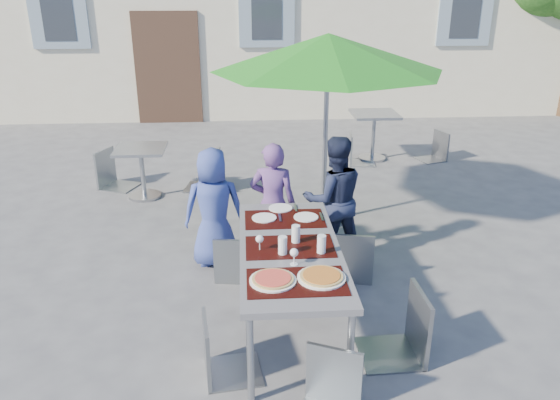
{
  "coord_description": "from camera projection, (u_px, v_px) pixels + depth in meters",
  "views": [
    {
      "loc": [
        -0.52,
        -3.81,
        2.72
      ],
      "look_at": [
        -0.19,
        0.98,
        0.8
      ],
      "focal_mm": 35.0,
      "sensor_mm": 36.0,
      "label": 1
    }
  ],
  "objects": [
    {
      "name": "ground",
      "position": [
        311.0,
        331.0,
        4.57
      ],
      "size": [
        90.0,
        90.0,
        0.0
      ],
      "primitive_type": "plane",
      "color": "#4A494C",
      "rests_on": "ground"
    },
    {
      "name": "dining_table",
      "position": [
        290.0,
        253.0,
        4.37
      ],
      "size": [
        0.8,
        1.85,
        0.76
      ],
      "color": "#46464B",
      "rests_on": "ground"
    },
    {
      "name": "pizza_near_left",
      "position": [
        273.0,
        279.0,
        3.84
      ],
      "size": [
        0.33,
        0.33,
        0.03
      ],
      "color": "white",
      "rests_on": "dining_table"
    },
    {
      "name": "pizza_near_right",
      "position": [
        321.0,
        277.0,
        3.88
      ],
      "size": [
        0.35,
        0.35,
        0.03
      ],
      "color": "white",
      "rests_on": "dining_table"
    },
    {
      "name": "glassware",
      "position": [
        295.0,
        242.0,
        4.25
      ],
      "size": [
        0.54,
        0.43,
        0.15
      ],
      "color": "silver",
      "rests_on": "dining_table"
    },
    {
      "name": "place_settings",
      "position": [
        284.0,
        214.0,
        4.94
      ],
      "size": [
        0.63,
        0.44,
        0.01
      ],
      "color": "white",
      "rests_on": "dining_table"
    },
    {
      "name": "child_0",
      "position": [
        214.0,
        208.0,
        5.45
      ],
      "size": [
        0.63,
        0.43,
        1.23
      ],
      "primitive_type": "imported",
      "rotation": [
        0.0,
        0.0,
        3.21
      ],
      "color": "#354591",
      "rests_on": "ground"
    },
    {
      "name": "child_1",
      "position": [
        273.0,
        204.0,
        5.49
      ],
      "size": [
        0.51,
        0.38,
        1.28
      ],
      "primitive_type": "imported",
      "rotation": [
        0.0,
        0.0,
        2.97
      ],
      "color": "#5D3B79",
      "rests_on": "ground"
    },
    {
      "name": "child_2",
      "position": [
        334.0,
        199.0,
        5.55
      ],
      "size": [
        0.68,
        0.44,
        1.32
      ],
      "primitive_type": "imported",
      "rotation": [
        0.0,
        0.0,
        3.25
      ],
      "color": "#1A2039",
      "rests_on": "ground"
    },
    {
      "name": "chair_0",
      "position": [
        235.0,
        231.0,
        5.17
      ],
      "size": [
        0.44,
        0.45,
        0.9
      ],
      "color": "gray",
      "rests_on": "ground"
    },
    {
      "name": "chair_1",
      "position": [
        279.0,
        229.0,
        5.29
      ],
      "size": [
        0.37,
        0.38,
        0.84
      ],
      "color": "gray",
      "rests_on": "ground"
    },
    {
      "name": "chair_2",
      "position": [
        352.0,
        225.0,
        5.17
      ],
      "size": [
        0.51,
        0.51,
        0.98
      ],
      "color": "gray",
      "rests_on": "ground"
    },
    {
      "name": "chair_3",
      "position": [
        218.0,
        314.0,
        3.87
      ],
      "size": [
        0.45,
        0.45,
        0.91
      ],
      "color": "gray",
      "rests_on": "ground"
    },
    {
      "name": "chair_4",
      "position": [
        409.0,
        286.0,
        4.06
      ],
      "size": [
        0.48,
        0.47,
        1.04
      ],
      "color": "slate",
      "rests_on": "ground"
    },
    {
      "name": "chair_5",
      "position": [
        332.0,
        351.0,
        3.51
      ],
      "size": [
        0.52,
        0.52,
        0.88
      ],
      "color": "#90979C",
      "rests_on": "ground"
    },
    {
      "name": "patio_umbrella",
      "position": [
        328.0,
        54.0,
        5.93
      ],
      "size": [
        2.59,
        2.59,
        2.21
      ],
      "color": "#9EA0A6",
      "rests_on": "ground"
    },
    {
      "name": "cafe_table_0",
      "position": [
        142.0,
        165.0,
        7.25
      ],
      "size": [
        0.65,
        0.65,
        0.69
      ],
      "color": "#9EA0A6",
      "rests_on": "ground"
    },
    {
      "name": "bg_chair_l_0",
      "position": [
        109.0,
        146.0,
        7.58
      ],
      "size": [
        0.58,
        0.58,
        1.01
      ],
      "color": "gray",
      "rests_on": "ground"
    },
    {
      "name": "bg_chair_r_0",
      "position": [
        208.0,
        146.0,
        7.5
      ],
      "size": [
        0.54,
        0.53,
        1.04
      ],
      "color": "gray",
      "rests_on": "ground"
    },
    {
      "name": "cafe_table_1",
      "position": [
        374.0,
        127.0,
        8.79
      ],
      "size": [
        0.72,
        0.72,
        0.77
      ],
      "color": "#9EA0A6",
      "rests_on": "ground"
    },
    {
      "name": "bg_chair_l_1",
      "position": [
        358.0,
        131.0,
        8.59
      ],
      "size": [
        0.45,
        0.45,
        0.91
      ],
      "color": "gray",
      "rests_on": "ground"
    },
    {
      "name": "bg_chair_r_1",
      "position": [
        438.0,
        129.0,
        8.79
      ],
      "size": [
        0.49,
        0.49,
        0.87
      ],
      "color": "gray",
      "rests_on": "ground"
    }
  ]
}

